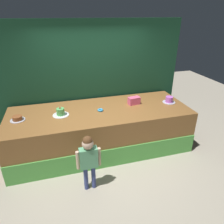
# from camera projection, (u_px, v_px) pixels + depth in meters

# --- Properties ---
(ground_plane) EXTENTS (12.00, 12.00, 0.00)m
(ground_plane) POSITION_uv_depth(u_px,v_px,m) (109.00, 166.00, 4.03)
(ground_plane) COLOR #ADA38E
(stage_platform) EXTENTS (3.71, 1.38, 0.91)m
(stage_platform) POSITION_uv_depth(u_px,v_px,m) (101.00, 129.00, 4.42)
(stage_platform) COLOR brown
(stage_platform) RESTS_ON ground_plane
(curtain_backdrop) EXTENTS (4.22, 0.08, 2.63)m
(curtain_backdrop) POSITION_uv_depth(u_px,v_px,m) (92.00, 81.00, 4.72)
(curtain_backdrop) COLOR #19472D
(curtain_backdrop) RESTS_ON ground_plane
(child_figure) EXTENTS (0.40, 0.18, 1.04)m
(child_figure) POSITION_uv_depth(u_px,v_px,m) (88.00, 156.00, 3.25)
(child_figure) COLOR #3F4C8C
(child_figure) RESTS_ON ground_plane
(pink_box) EXTENTS (0.27, 0.18, 0.16)m
(pink_box) POSITION_uv_depth(u_px,v_px,m) (134.00, 101.00, 4.48)
(pink_box) COLOR #EF5C86
(pink_box) RESTS_ON stage_platform
(donut) EXTENTS (0.12, 0.12, 0.04)m
(donut) POSITION_uv_depth(u_px,v_px,m) (100.00, 110.00, 4.18)
(donut) COLOR #3399D8
(donut) RESTS_ON stage_platform
(cake_left) EXTENTS (0.27, 0.27, 0.08)m
(cake_left) POSITION_uv_depth(u_px,v_px,m) (17.00, 118.00, 3.81)
(cake_left) COLOR silver
(cake_left) RESTS_ON stage_platform
(cake_center) EXTENTS (0.32, 0.32, 0.17)m
(cake_center) POSITION_uv_depth(u_px,v_px,m) (61.00, 112.00, 3.99)
(cake_center) COLOR white
(cake_center) RESTS_ON stage_platform
(cake_right) EXTENTS (0.28, 0.28, 0.13)m
(cake_right) POSITION_uv_depth(u_px,v_px,m) (169.00, 100.00, 4.57)
(cake_right) COLOR silver
(cake_right) RESTS_ON stage_platform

